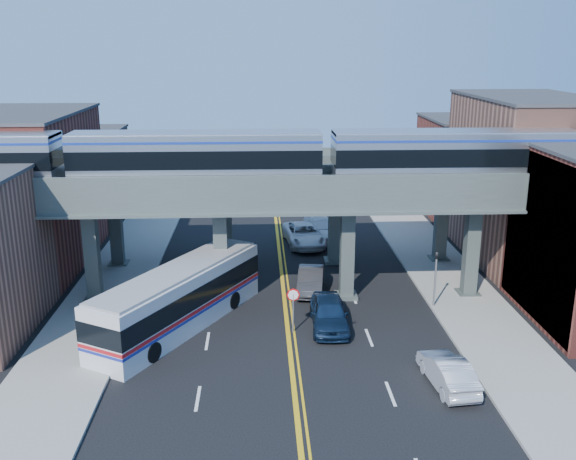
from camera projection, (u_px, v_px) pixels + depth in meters
name	position (u px, v px, depth m)	size (l,w,h in m)	color
ground	(291.00, 356.00, 33.69)	(120.00, 120.00, 0.00)	black
sidewalk_west	(111.00, 289.00, 42.74)	(5.00, 70.00, 0.16)	gray
sidewalk_east	(451.00, 283.00, 43.77)	(5.00, 70.00, 0.16)	gray
building_west_b	(26.00, 191.00, 46.68)	(8.00, 14.00, 11.00)	brown
building_west_c	(76.00, 176.00, 59.57)	(8.00, 10.00, 8.00)	#8A5847
building_east_b	(525.00, 179.00, 48.19)	(8.00, 14.00, 12.00)	#8A5847
building_east_c	(469.00, 167.00, 61.08)	(8.00, 10.00, 9.00)	brown
mural_panel	(539.00, 243.00, 36.85)	(0.10, 9.50, 9.50)	teal
elevated_viaduct_near	(284.00, 201.00, 39.56)	(52.00, 3.60, 7.40)	#3A4441
elevated_viaduct_far	(280.00, 178.00, 46.28)	(52.00, 3.60, 7.40)	#3A4441
transit_train	(197.00, 157.00, 38.56)	(46.39, 2.91, 3.39)	black
stop_sign	(293.00, 303.00, 36.09)	(0.76, 0.09, 2.63)	slate
traffic_signal	(436.00, 273.00, 39.21)	(0.15, 0.18, 4.10)	slate
transit_bus	(180.00, 299.00, 36.76)	(9.03, 12.80, 3.37)	silver
car_lane_a	(329.00, 313.00, 36.91)	(2.07, 5.16, 1.76)	#0F213A
car_lane_b	(311.00, 280.00, 42.39)	(1.63, 4.68, 1.54)	#2B2B2E
car_lane_c	(304.00, 234.00, 52.32)	(2.81, 6.09, 1.69)	silver
car_lane_d	(321.00, 229.00, 53.85)	(2.46, 6.06, 1.76)	silver
car_parked_curb	(448.00, 372.00, 30.57)	(1.58, 4.53, 1.49)	#BBBAC0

